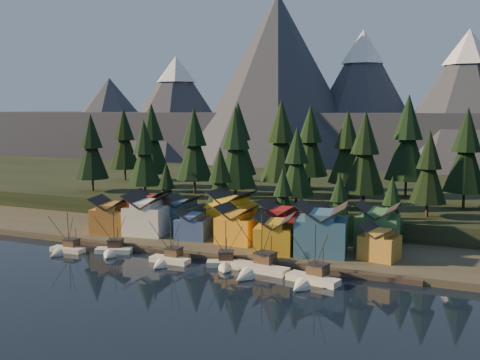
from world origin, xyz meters
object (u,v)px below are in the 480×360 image
at_px(boat_1, 112,245).
at_px(boat_3, 225,257).
at_px(boat_2, 167,254).
at_px(boat_5, 310,272).
at_px(boat_0, 65,244).
at_px(house_back_1, 183,212).
at_px(boat_4, 256,262).
at_px(house_front_0, 112,214).
at_px(house_back_0, 149,208).
at_px(house_front_1, 147,213).

xyz_separation_m(boat_1, boat_3, (27.07, 0.59, 0.04)).
bearing_deg(boat_2, boat_5, -0.58).
xyz_separation_m(boat_0, house_back_1, (16.60, 23.92, 4.19)).
bearing_deg(boat_0, house_back_1, 53.37).
distance_m(boat_2, boat_5, 30.64).
bearing_deg(boat_3, house_back_1, 114.62).
bearing_deg(boat_4, boat_1, -171.55).
distance_m(boat_4, house_front_0, 45.01).
height_order(boat_3, boat_5, boat_5).
xyz_separation_m(boat_0, boat_2, (25.32, 1.48, 0.13)).
distance_m(boat_0, boat_1, 10.86).
bearing_deg(house_back_1, house_back_0, 178.30).
distance_m(house_back_0, house_back_1, 10.25).
relative_size(boat_0, boat_1, 0.95).
xyz_separation_m(boat_0, house_back_0, (6.36, 24.51, 4.46)).
distance_m(boat_1, house_front_1, 14.55).
bearing_deg(house_back_0, boat_3, -39.64).
height_order(boat_1, house_back_1, house_back_1).
distance_m(boat_1, boat_4, 34.18).
bearing_deg(boat_5, house_back_0, 167.19).
xyz_separation_m(boat_4, house_front_0, (-43.00, 12.72, 3.87)).
xyz_separation_m(boat_1, house_front_1, (0.26, 13.80, 4.61)).
distance_m(boat_3, house_front_1, 30.24).
xyz_separation_m(boat_2, house_back_0, (-18.96, 23.03, 4.33)).
height_order(house_front_0, house_back_1, house_back_1).
bearing_deg(house_front_0, boat_0, -108.03).
bearing_deg(boat_1, boat_2, -25.65).
xyz_separation_m(boat_0, boat_4, (44.52, 2.67, 0.32)).
relative_size(boat_5, house_front_1, 1.12).
bearing_deg(boat_3, house_back_0, 124.94).
distance_m(boat_2, house_front_1, 21.94).
bearing_deg(boat_5, boat_4, -178.57).
relative_size(house_front_0, house_back_0, 1.11).
relative_size(boat_4, house_front_1, 1.27).
distance_m(boat_0, house_front_1, 20.66).
bearing_deg(boat_2, house_back_0, 131.13).
bearing_deg(house_front_1, boat_0, -128.88).
height_order(boat_3, house_front_1, house_front_1).
distance_m(boat_1, boat_3, 27.08).
distance_m(house_front_0, house_back_0, 10.33).
distance_m(house_front_1, house_back_1, 9.11).
distance_m(boat_2, boat_3, 12.33).
bearing_deg(boat_3, boat_0, 164.45).
distance_m(boat_2, house_back_0, 30.14).
bearing_deg(house_back_1, boat_1, -105.28).
relative_size(boat_4, boat_5, 1.12).
bearing_deg(boat_5, boat_2, -169.01).
height_order(boat_1, boat_5, boat_5).
xyz_separation_m(house_back_0, house_back_1, (10.23, -0.59, -0.28)).
relative_size(boat_0, house_front_1, 0.93).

